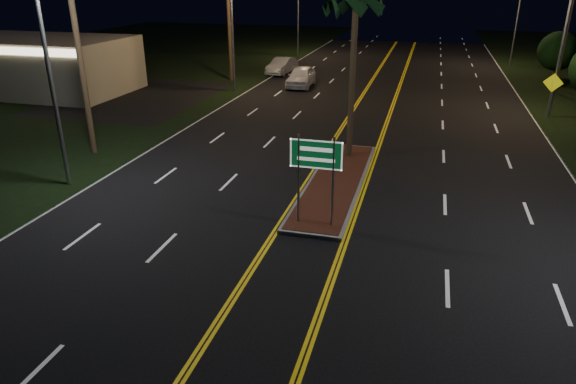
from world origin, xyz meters
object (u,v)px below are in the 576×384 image
(commercial_building, at_px, (30,64))
(streetlight_left_mid, at_px, (237,14))
(warning_sign, at_px, (552,89))
(median_island, at_px, (336,182))
(streetlight_right_mid, at_px, (560,22))
(streetlight_left_far, at_px, (302,2))
(shrub_far, at_px, (558,51))
(car_far, at_px, (282,65))
(car_near, at_px, (301,75))
(highway_sign, at_px, (316,163))
(streetlight_right_far, at_px, (515,5))
(streetlight_left_near, at_px, (54,48))

(commercial_building, distance_m, streetlight_left_mid, 16.31)
(warning_sign, bearing_deg, commercial_building, -160.62)
(median_island, relative_size, streetlight_right_mid, 1.14)
(streetlight_left_far, distance_m, warning_sign, 31.29)
(shrub_far, height_order, car_far, shrub_far)
(streetlight_left_far, bearing_deg, car_far, -84.61)
(car_near, relative_size, warning_sign, 2.00)
(streetlight_right_mid, relative_size, car_near, 1.63)
(highway_sign, bearing_deg, streetlight_left_mid, 116.59)
(car_near, bearing_deg, warning_sign, -19.93)
(streetlight_left_mid, height_order, streetlight_right_far, same)
(shrub_far, relative_size, car_near, 0.72)
(streetlight_right_mid, xyz_separation_m, warning_sign, (0.19, -0.49, -3.84))
(car_near, xyz_separation_m, car_far, (-3.04, 5.18, -0.09))
(highway_sign, relative_size, streetlight_right_mid, 0.36)
(streetlight_left_near, bearing_deg, median_island, 15.78)
(commercial_building, relative_size, streetlight_right_far, 1.67)
(streetlight_left_mid, bearing_deg, streetlight_right_far, 40.30)
(shrub_far, bearing_deg, median_island, -115.45)
(streetlight_right_mid, height_order, car_far, streetlight_right_mid)
(shrub_far, bearing_deg, streetlight_left_mid, -153.82)
(highway_sign, distance_m, shrub_far, 35.96)
(highway_sign, relative_size, streetlight_right_far, 0.36)
(streetlight_left_near, bearing_deg, streetlight_right_mid, 40.30)
(median_island, height_order, streetlight_left_near, streetlight_left_near)
(streetlight_right_mid, relative_size, warning_sign, 3.27)
(highway_sign, bearing_deg, streetlight_left_near, 173.53)
(highway_sign, xyz_separation_m, streetlight_left_mid, (-10.61, 21.20, 3.25))
(commercial_building, bearing_deg, streetlight_right_far, 31.01)
(car_near, height_order, car_far, car_near)
(median_island, bearing_deg, streetlight_right_mid, 54.72)
(streetlight_right_far, bearing_deg, car_near, -138.75)
(commercial_building, distance_m, streetlight_left_near, 22.49)
(streetlight_left_far, bearing_deg, shrub_far, -18.14)
(streetlight_right_far, relative_size, car_far, 1.81)
(streetlight_left_near, distance_m, streetlight_right_far, 43.53)
(streetlight_left_far, bearing_deg, streetlight_right_mid, -46.03)
(streetlight_left_far, distance_m, car_far, 12.79)
(streetlight_left_far, bearing_deg, streetlight_left_mid, -90.00)
(car_near, relative_size, car_far, 1.11)
(highway_sign, relative_size, streetlight_left_far, 0.36)
(streetlight_left_mid, bearing_deg, car_near, 36.11)
(median_island, xyz_separation_m, streetlight_right_far, (10.61, 35.00, 5.57))
(streetlight_left_mid, relative_size, streetlight_right_far, 1.00)
(warning_sign, bearing_deg, streetlight_right_far, 107.54)
(streetlight_left_near, relative_size, shrub_far, 2.27)
(highway_sign, distance_m, commercial_building, 31.17)
(highway_sign, height_order, warning_sign, highway_sign)
(commercial_building, xyz_separation_m, car_near, (19.54, 7.04, -1.09))
(median_island, bearing_deg, streetlight_left_far, 106.00)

